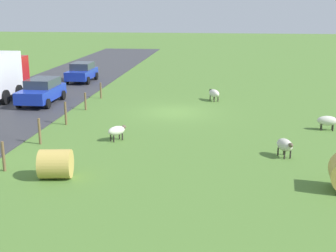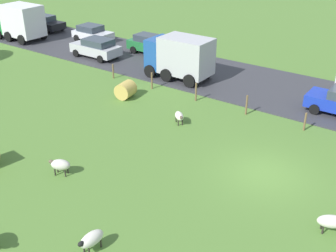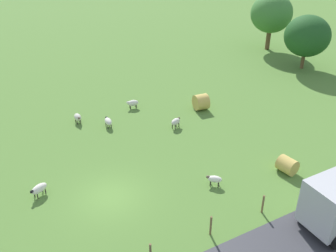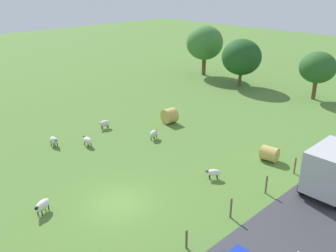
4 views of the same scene
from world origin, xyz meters
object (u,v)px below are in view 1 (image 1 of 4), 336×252
at_px(sheep_0, 117,131).
at_px(hay_bale_0, 56,164).
at_px(sheep_5, 328,121).
at_px(car_4, 82,72).
at_px(sheep_4, 214,93).
at_px(car_1, 42,91).
at_px(sheep_1, 285,145).

height_order(sheep_0, hay_bale_0, hay_bale_0).
bearing_deg(sheep_5, car_4, -37.49).
bearing_deg(car_4, sheep_0, 112.45).
bearing_deg(sheep_4, car_1, 12.62).
bearing_deg(sheep_4, sheep_0, 66.44).
xyz_separation_m(sheep_0, hay_bale_0, (1.17, 5.17, 0.06)).
bearing_deg(sheep_5, car_1, -14.28).
bearing_deg(hay_bale_0, sheep_4, -110.07).
distance_m(sheep_0, sheep_4, 11.10).
distance_m(sheep_1, car_4, 23.33).
distance_m(sheep_4, hay_bale_0, 16.34).
distance_m(car_1, car_4, 8.93).
xyz_separation_m(sheep_0, car_1, (6.82, -7.65, 0.41)).
distance_m(sheep_5, hay_bale_0, 14.43).
xyz_separation_m(sheep_0, car_4, (6.85, -16.58, 0.39)).
xyz_separation_m(sheep_5, car_4, (17.41, -13.36, 0.38)).
xyz_separation_m(sheep_4, car_1, (11.26, 2.52, 0.39)).
bearing_deg(sheep_0, sheep_4, -113.56).
distance_m(sheep_4, sheep_5, 9.26).
distance_m(sheep_5, car_4, 21.95).
xyz_separation_m(sheep_4, sheep_5, (-6.12, 6.94, -0.01)).
height_order(sheep_5, car_4, car_4).
height_order(sheep_1, car_1, car_1).
relative_size(sheep_1, hay_bale_0, 0.92).
distance_m(sheep_1, sheep_4, 12.22).
bearing_deg(sheep_5, sheep_4, -48.60).
height_order(sheep_4, car_4, car_4).
distance_m(sheep_1, hay_bale_0, 9.66).
bearing_deg(car_1, sheep_1, 147.73).
xyz_separation_m(sheep_1, sheep_5, (-2.77, -4.80, -0.04)).
height_order(sheep_1, sheep_5, sheep_1).
xyz_separation_m(sheep_0, sheep_4, (-4.44, -10.17, 0.03)).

